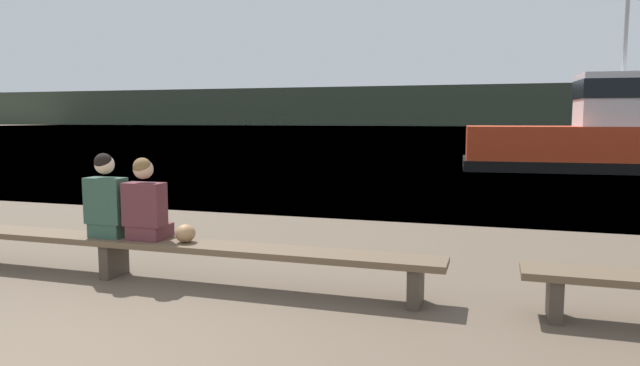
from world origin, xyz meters
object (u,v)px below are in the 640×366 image
Objects in this scene: person_right at (146,204)px; shopping_bag at (185,233)px; bench_main at (114,244)px; person_left at (107,201)px; tugboat_red at (618,140)px.

person_right is 4.02× the size of shopping_bag.
person_left reaches higher than bench_main.
person_left is 18.35m from tugboat_red.
shopping_bag is at bearing 0.53° from person_right.
tugboat_red is (7.68, 16.42, 0.20)m from person_right.
person_right is at bearing -179.47° from shopping_bag.
bench_main is at bearing 149.97° from tugboat_red.
tugboat_red reaches higher than shopping_bag.
shopping_bag is at bearing 152.62° from tugboat_red.
shopping_bag reaches higher than bench_main.
person_left is 0.50m from person_right.
shopping_bag is at bearing 0.32° from person_left.
person_left is (-0.06, 0.00, 0.50)m from bench_main.
tugboat_red is (8.13, 16.42, 0.68)m from bench_main.
tugboat_red is at bearing 63.68° from bench_main.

